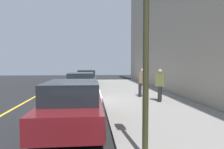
# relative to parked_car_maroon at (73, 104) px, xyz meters

# --- Properties ---
(ground_plane) EXTENTS (56.00, 56.00, 0.00)m
(ground_plane) POSITION_rel_parked_car_maroon_xyz_m (4.78, -0.17, -0.76)
(ground_plane) COLOR black
(sidewalk) EXTENTS (28.00, 4.60, 0.15)m
(sidewalk) POSITION_rel_parked_car_maroon_xyz_m (4.78, -3.47, -0.68)
(sidewalk) COLOR gray
(sidewalk) RESTS_ON ground
(lane_stripe_centre) EXTENTS (28.00, 0.14, 0.01)m
(lane_stripe_centre) POSITION_rel_parked_car_maroon_xyz_m (4.78, 3.03, -0.75)
(lane_stripe_centre) COLOR gold
(lane_stripe_centre) RESTS_ON ground
(snow_bank_curb) EXTENTS (4.15, 0.56, 0.22)m
(snow_bank_curb) POSITION_rel_parked_car_maroon_xyz_m (6.53, -0.87, -0.65)
(snow_bank_curb) COLOR white
(snow_bank_curb) RESTS_ON ground
(parked_car_maroon) EXTENTS (4.60, 1.92, 1.51)m
(parked_car_maroon) POSITION_rel_parked_car_maroon_xyz_m (0.00, 0.00, 0.00)
(parked_car_maroon) COLOR black
(parked_car_maroon) RESTS_ON ground
(parked_car_black) EXTENTS (4.47, 1.96, 1.51)m
(parked_car_black) POSITION_rel_parked_car_maroon_xyz_m (6.86, 0.14, -0.00)
(parked_car_black) COLOR black
(parked_car_black) RESTS_ON ground
(parked_car_green) EXTENTS (4.74, 1.96, 1.51)m
(parked_car_green) POSITION_rel_parked_car_maroon_xyz_m (13.29, -0.02, 0.00)
(parked_car_green) COLOR black
(parked_car_green) RESTS_ON ground
(pedestrian_olive_coat) EXTENTS (0.52, 0.52, 1.66)m
(pedestrian_olive_coat) POSITION_rel_parked_car_maroon_xyz_m (3.50, -4.06, 0.27)
(pedestrian_olive_coat) COLOR black
(pedestrian_olive_coat) RESTS_ON sidewalk
(pedestrian_tan_coat) EXTENTS (0.51, 0.54, 1.66)m
(pedestrian_tan_coat) POSITION_rel_parked_car_maroon_xyz_m (5.06, -3.55, 0.28)
(pedestrian_tan_coat) COLOR black
(pedestrian_tan_coat) RESTS_ON sidewalk
(traffic_light_pole) EXTENTS (0.35, 0.26, 4.35)m
(traffic_light_pole) POSITION_rel_parked_car_maroon_xyz_m (-2.66, -1.68, 2.33)
(traffic_light_pole) COLOR #2D2D19
(traffic_light_pole) RESTS_ON sidewalk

